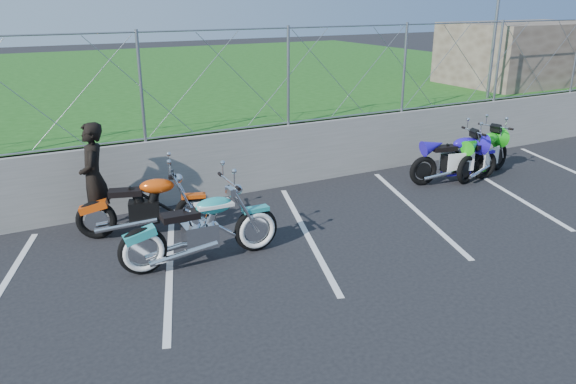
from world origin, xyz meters
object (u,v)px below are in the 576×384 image
cruiser_turquoise (203,231)px  person_standing (94,178)px  naked_orange (147,208)px  sportbike_green (484,156)px  sportbike_blue (456,160)px

cruiser_turquoise → person_standing: bearing=121.9°
naked_orange → person_standing: 1.05m
sportbike_green → person_standing: person_standing is taller
sportbike_blue → person_standing: bearing=-176.6°
naked_orange → person_standing: size_ratio=1.17×
naked_orange → person_standing: (-0.70, 0.62, 0.46)m
sportbike_blue → naked_orange: bearing=-172.0°
sportbike_green → person_standing: bearing=158.0°
sportbike_green → sportbike_blue: sportbike_blue is taller
cruiser_turquoise → naked_orange: cruiser_turquoise is taller
cruiser_turquoise → naked_orange: size_ratio=1.13×
cruiser_turquoise → naked_orange: bearing=110.4°
person_standing → sportbike_blue: bearing=96.7°
naked_orange → sportbike_green: bearing=14.4°
sportbike_blue → person_standing: (-7.36, 0.92, 0.46)m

